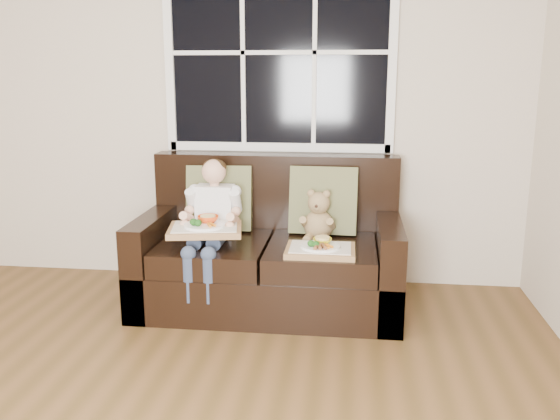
# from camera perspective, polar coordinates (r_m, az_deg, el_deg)

# --- Properties ---
(room_walls) EXTENTS (4.52, 5.02, 2.71)m
(room_walls) POSITION_cam_1_polar(r_m,az_deg,el_deg) (2.01, -24.19, 14.12)
(room_walls) COLOR beige
(room_walls) RESTS_ON ground
(window_back) EXTENTS (1.62, 0.04, 1.37)m
(window_back) POSITION_cam_1_polar(r_m,az_deg,el_deg) (4.25, -0.13, 14.91)
(window_back) COLOR black
(window_back) RESTS_ON room_walls
(loveseat) EXTENTS (1.70, 0.92, 0.96)m
(loveseat) POSITION_cam_1_polar(r_m,az_deg,el_deg) (3.97, -0.94, -4.59)
(loveseat) COLOR black
(loveseat) RESTS_ON ground
(pillow_left) EXTENTS (0.46, 0.24, 0.46)m
(pillow_left) POSITION_cam_1_polar(r_m,az_deg,el_deg) (4.09, -5.84, 1.13)
(pillow_left) COLOR #66673F
(pillow_left) RESTS_ON loveseat
(pillow_right) EXTENTS (0.46, 0.22, 0.46)m
(pillow_right) POSITION_cam_1_polar(r_m,az_deg,el_deg) (3.99, 4.20, 0.92)
(pillow_right) COLOR #66673F
(pillow_right) RESTS_ON loveseat
(child) EXTENTS (0.35, 0.59, 0.80)m
(child) POSITION_cam_1_polar(r_m,az_deg,el_deg) (3.84, -6.58, -0.34)
(child) COLOR white
(child) RESTS_ON loveseat
(teddy_bear) EXTENTS (0.21, 0.26, 0.34)m
(teddy_bear) POSITION_cam_1_polar(r_m,az_deg,el_deg) (3.87, 3.73, -0.84)
(teddy_bear) COLOR #A08855
(teddy_bear) RESTS_ON loveseat
(tray_left) EXTENTS (0.50, 0.41, 0.10)m
(tray_left) POSITION_cam_1_polar(r_m,az_deg,el_deg) (3.70, -7.21, -1.70)
(tray_left) COLOR #9F7047
(tray_left) RESTS_ON child
(tray_right) EXTENTS (0.42, 0.32, 0.10)m
(tray_right) POSITION_cam_1_polar(r_m,az_deg,el_deg) (3.59, 3.91, -3.75)
(tray_right) COLOR #9F7047
(tray_right) RESTS_ON loveseat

